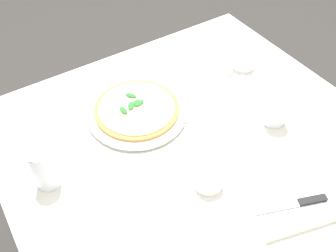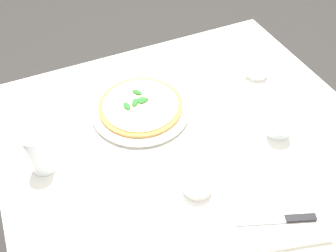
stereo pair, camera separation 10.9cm
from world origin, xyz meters
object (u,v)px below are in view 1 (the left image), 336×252
object	(u,v)px
pizza_plate	(137,112)
water_glass_left_edge	(45,169)
dinner_knife	(293,204)
coffee_cup_near_right	(243,63)
coffee_cup_far_left	(209,180)
pizza	(137,108)
napkin_folded	(293,207)
water_glass_near_left	(276,109)

from	to	relation	value
pizza_plate	water_glass_left_edge	distance (m)	0.34
pizza_plate	dinner_knife	bearing A→B (deg)	107.71
coffee_cup_near_right	coffee_cup_far_left	distance (m)	0.52
pizza_plate	coffee_cup_near_right	distance (m)	0.43
water_glass_left_edge	pizza	bearing A→B (deg)	-163.22
coffee_cup_near_right	coffee_cup_far_left	xyz separation A→B (m)	(0.40, 0.33, 0.00)
coffee_cup_near_right	napkin_folded	world-z (taller)	coffee_cup_near_right
pizza	pizza_plate	bearing A→B (deg)	107.65
coffee_cup_near_right	water_glass_left_edge	bearing A→B (deg)	7.15
coffee_cup_near_right	coffee_cup_far_left	size ratio (longest dim) A/B	1.02
pizza_plate	pizza	world-z (taller)	pizza
pizza	napkin_folded	size ratio (longest dim) A/B	1.07
coffee_cup_near_right	pizza_plate	bearing A→B (deg)	-0.35
pizza	coffee_cup_near_right	distance (m)	0.43
pizza_plate	pizza	size ratio (longest dim) A/B	1.19
dinner_knife	pizza	bearing A→B (deg)	-51.74
napkin_folded	pizza	bearing A→B (deg)	-56.78
water_glass_left_edge	dinner_knife	distance (m)	0.63
pizza_plate	dinner_knife	xyz separation A→B (m)	(-0.16, 0.50, 0.01)
pizza	dinner_knife	bearing A→B (deg)	107.71
coffee_cup_near_right	dinner_knife	xyz separation A→B (m)	(0.27, 0.50, -0.00)
coffee_cup_far_left	water_glass_left_edge	distance (m)	0.42
water_glass_left_edge	coffee_cup_near_right	bearing A→B (deg)	-172.85
coffee_cup_far_left	water_glass_near_left	xyz separation A→B (m)	(-0.31, -0.08, 0.02)
pizza	coffee_cup_far_left	world-z (taller)	coffee_cup_far_left
napkin_folded	water_glass_near_left	bearing A→B (deg)	-109.34
coffee_cup_far_left	napkin_folded	world-z (taller)	coffee_cup_far_left
pizza_plate	water_glass_near_left	xyz separation A→B (m)	(-0.34, 0.25, 0.04)
water_glass_near_left	napkin_folded	xyz separation A→B (m)	(0.17, 0.25, -0.04)
pizza_plate	coffee_cup_near_right	xyz separation A→B (m)	(-0.43, 0.00, 0.02)
water_glass_left_edge	dinner_knife	size ratio (longest dim) A/B	0.69
coffee_cup_far_left	pizza	bearing A→B (deg)	-85.41
coffee_cup_near_right	coffee_cup_far_left	world-z (taller)	same
pizza_plate	coffee_cup_far_left	xyz separation A→B (m)	(-0.03, 0.34, 0.02)
pizza	water_glass_near_left	bearing A→B (deg)	143.31
pizza	napkin_folded	bearing A→B (deg)	107.95
pizza	napkin_folded	distance (m)	0.53
pizza	coffee_cup_far_left	bearing A→B (deg)	94.59
dinner_knife	coffee_cup_near_right	bearing A→B (deg)	-97.52
coffee_cup_near_right	napkin_folded	bearing A→B (deg)	62.22
coffee_cup_near_right	water_glass_near_left	xyz separation A→B (m)	(0.09, 0.25, 0.02)
napkin_folded	pizza_plate	bearing A→B (deg)	-56.78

